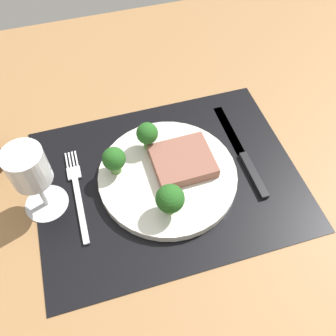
% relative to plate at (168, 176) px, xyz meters
% --- Properties ---
extents(ground_plane, '(1.40, 1.10, 0.03)m').
position_rel_plate_xyz_m(ground_plane, '(0.00, 0.00, -0.03)').
color(ground_plane, '#996D42').
extents(placemat, '(0.47, 0.36, 0.00)m').
position_rel_plate_xyz_m(placemat, '(0.00, 0.00, -0.01)').
color(placemat, black).
rests_on(placemat, ground_plane).
extents(plate, '(0.25, 0.25, 0.02)m').
position_rel_plate_xyz_m(plate, '(0.00, 0.00, 0.00)').
color(plate, silver).
rests_on(plate, placemat).
extents(steak, '(0.11, 0.09, 0.02)m').
position_rel_plate_xyz_m(steak, '(0.03, 0.01, 0.02)').
color(steak, '#8C5647').
rests_on(steak, plate).
extents(broccoli_front_edge, '(0.05, 0.05, 0.06)m').
position_rel_plate_xyz_m(broccoli_front_edge, '(-0.02, -0.07, 0.05)').
color(broccoli_front_edge, '#6B994C').
rests_on(broccoli_front_edge, plate).
extents(broccoli_center, '(0.04, 0.04, 0.06)m').
position_rel_plate_xyz_m(broccoli_center, '(-0.02, 0.07, 0.04)').
color(broccoli_center, '#5B8942').
rests_on(broccoli_center, plate).
extents(broccoli_back_left, '(0.04, 0.04, 0.06)m').
position_rel_plate_xyz_m(broccoli_back_left, '(-0.09, 0.03, 0.04)').
color(broccoli_back_left, '#5B8942').
rests_on(broccoli_back_left, plate).
extents(fork, '(0.02, 0.19, 0.01)m').
position_rel_plate_xyz_m(fork, '(-0.16, 0.01, -0.01)').
color(fork, silver).
rests_on(fork, placemat).
extents(knife, '(0.02, 0.23, 0.01)m').
position_rel_plate_xyz_m(knife, '(0.15, 0.01, -0.00)').
color(knife, black).
rests_on(knife, placemat).
extents(wine_glass, '(0.07, 0.07, 0.14)m').
position_rel_plate_xyz_m(wine_glass, '(-0.21, 0.01, 0.09)').
color(wine_glass, silver).
rests_on(wine_glass, ground_plane).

